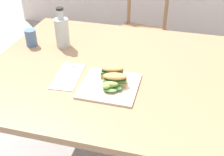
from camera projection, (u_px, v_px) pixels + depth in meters
dining_table at (122, 87)px, 1.42m from camera, size 1.31×1.02×0.74m
chair_wooden_far at (140, 32)px, 2.42m from camera, size 0.47×0.47×0.87m
plate_lunch at (110, 86)px, 1.23m from camera, size 0.25×0.25×0.01m
sandwich_half_front at (115, 79)px, 1.21m from camera, size 0.11×0.08×0.06m
sandwich_half_back at (112, 71)px, 1.26m from camera, size 0.11×0.08×0.06m
salad_mixed_greens at (110, 85)px, 1.20m from camera, size 0.11×0.11×0.04m
napkin_folded at (68, 76)px, 1.30m from camera, size 0.13×0.24×0.00m
fork_on_napkin at (69, 73)px, 1.31m from camera, size 0.03×0.19×0.00m
bottle_cold_brew at (62, 33)px, 1.52m from camera, size 0.08×0.08×0.22m
cup_extra_side at (31, 38)px, 1.54m from camera, size 0.06×0.06×0.09m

